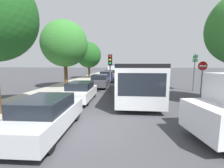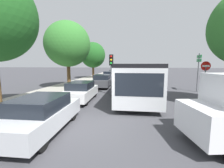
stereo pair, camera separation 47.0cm
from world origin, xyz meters
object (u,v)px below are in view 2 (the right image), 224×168
(no_entry_sign, at_px, (205,74))
(tree_left_mid, at_px, (68,44))
(queued_car_white, at_px, (81,91))
(queued_car_navy, at_px, (110,76))
(direction_sign_post, at_px, (199,65))
(queued_car_graphite, at_px, (102,81))
(queued_car_tan, at_px, (115,74))
(city_bus_rear, at_px, (121,68))
(queued_car_silver, at_px, (42,114))
(traffic_light, at_px, (111,65))
(articulated_bus, at_px, (135,74))
(tree_left_far, at_px, (93,55))

(no_entry_sign, relative_size, tree_left_mid, 0.40)
(queued_car_white, xyz_separation_m, queued_car_navy, (0.21, 11.82, 0.09))
(direction_sign_post, bearing_deg, queued_car_graphite, -0.67)
(queued_car_navy, height_order, tree_left_mid, tree_left_mid)
(queued_car_white, bearing_deg, direction_sign_post, -65.19)
(queued_car_navy, relative_size, no_entry_sign, 1.60)
(queued_car_tan, xyz_separation_m, direction_sign_post, (9.47, -11.76, 1.78))
(city_bus_rear, xyz_separation_m, tree_left_mid, (-3.47, -25.36, 3.25))
(queued_car_silver, bearing_deg, traffic_light, -14.40)
(tree_left_mid, bearing_deg, traffic_light, -29.06)
(articulated_bus, distance_m, city_bus_rear, 24.87)
(queued_car_graphite, bearing_deg, queued_car_navy, -2.38)
(queued_car_white, relative_size, tree_left_far, 0.62)
(direction_sign_post, distance_m, tree_left_far, 17.38)
(queued_car_white, distance_m, direction_sign_post, 11.03)
(city_bus_rear, bearing_deg, queued_car_white, -177.20)
(queued_car_silver, xyz_separation_m, tree_left_far, (-3.85, 21.09, 3.46))
(no_entry_sign, height_order, tree_left_far, tree_left_far)
(queued_car_tan, bearing_deg, tree_left_far, 97.37)
(traffic_light, bearing_deg, articulated_bus, 152.27)
(queued_car_navy, height_order, traffic_light, traffic_light)
(queued_car_silver, bearing_deg, tree_left_far, 7.96)
(articulated_bus, bearing_deg, queued_car_silver, -19.10)
(queued_car_navy, relative_size, tree_left_far, 0.70)
(queued_car_silver, distance_m, queued_car_tan, 21.74)
(city_bus_rear, distance_m, queued_car_tan, 13.86)
(queued_car_graphite, bearing_deg, queued_car_silver, 177.84)
(queued_car_graphite, xyz_separation_m, direction_sign_post, (9.46, -1.29, 1.82))
(queued_car_silver, relative_size, queued_car_navy, 0.91)
(traffic_light, height_order, tree_left_mid, tree_left_mid)
(no_entry_sign, bearing_deg, queued_car_graphite, -114.77)
(city_bus_rear, height_order, queued_car_silver, city_bus_rear)
(articulated_bus, bearing_deg, tree_left_far, -144.72)
(articulated_bus, distance_m, traffic_light, 4.24)
(city_bus_rear, relative_size, no_entry_sign, 4.12)
(articulated_bus, relative_size, city_bus_rear, 1.53)
(queued_car_tan, height_order, tree_left_mid, tree_left_mid)
(articulated_bus, distance_m, queued_car_graphite, 3.72)
(traffic_light, height_order, tree_left_far, tree_left_far)
(articulated_bus, bearing_deg, queued_car_graphite, -95.60)
(queued_car_navy, height_order, direction_sign_post, direction_sign_post)
(no_entry_sign, bearing_deg, city_bus_rear, -162.61)
(queued_car_tan, bearing_deg, tree_left_mid, 160.80)
(queued_car_tan, distance_m, direction_sign_post, 15.20)
(tree_left_mid, bearing_deg, queued_car_tan, 73.19)
(traffic_light, bearing_deg, queued_car_navy, -168.90)
(articulated_bus, relative_size, tree_left_mid, 2.52)
(queued_car_silver, xyz_separation_m, queued_car_white, (-0.26, 5.02, -0.02))
(direction_sign_post, bearing_deg, traffic_light, 25.46)
(queued_car_graphite, relative_size, traffic_light, 1.25)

